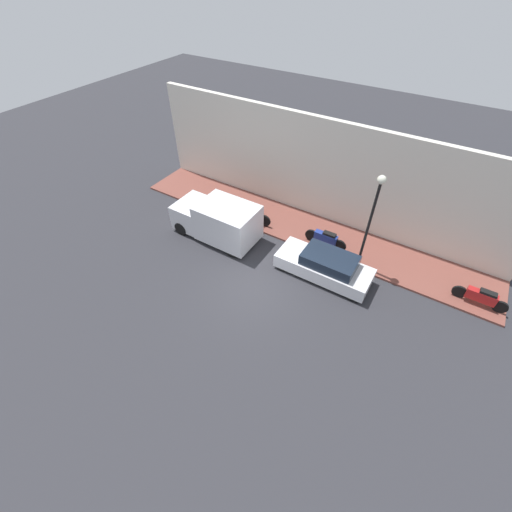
{
  "coord_description": "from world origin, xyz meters",
  "views": [
    {
      "loc": [
        -8.64,
        -5.54,
        11.53
      ],
      "look_at": [
        1.2,
        0.6,
        0.6
      ],
      "focal_mm": 24.0,
      "sensor_mm": 36.0,
      "label": 1
    }
  ],
  "objects_px": {
    "motorcycle_black": "(254,215)",
    "motorcycle_red": "(481,297)",
    "scooter_silver": "(225,201)",
    "motorcycle_blue": "(326,238)",
    "streetlamp": "(373,209)",
    "delivery_van": "(217,220)",
    "parked_car": "(325,266)"
  },
  "relations": [
    {
      "from": "motorcycle_black",
      "to": "scooter_silver",
      "type": "xyz_separation_m",
      "value": [
        0.28,
        2.11,
        -0.02
      ]
    },
    {
      "from": "motorcycle_black",
      "to": "parked_car",
      "type": "bearing_deg",
      "value": -108.82
    },
    {
      "from": "streetlamp",
      "to": "motorcycle_red",
      "type": "bearing_deg",
      "value": -85.66
    },
    {
      "from": "parked_car",
      "to": "motorcycle_red",
      "type": "height_order",
      "value": "parked_car"
    },
    {
      "from": "motorcycle_blue",
      "to": "scooter_silver",
      "type": "xyz_separation_m",
      "value": [
        0.09,
        6.21,
        -0.05
      ]
    },
    {
      "from": "scooter_silver",
      "to": "motorcycle_red",
      "type": "bearing_deg",
      "value": -90.48
    },
    {
      "from": "delivery_van",
      "to": "motorcycle_red",
      "type": "height_order",
      "value": "delivery_van"
    },
    {
      "from": "delivery_van",
      "to": "motorcycle_blue",
      "type": "height_order",
      "value": "delivery_van"
    },
    {
      "from": "motorcycle_red",
      "to": "parked_car",
      "type": "bearing_deg",
      "value": 106.27
    },
    {
      "from": "motorcycle_red",
      "to": "scooter_silver",
      "type": "relative_size",
      "value": 1.03
    },
    {
      "from": "scooter_silver",
      "to": "streetlamp",
      "type": "bearing_deg",
      "value": -93.53
    },
    {
      "from": "parked_car",
      "to": "motorcycle_red",
      "type": "bearing_deg",
      "value": -73.73
    },
    {
      "from": "parked_car",
      "to": "streetlamp",
      "type": "bearing_deg",
      "value": -38.16
    },
    {
      "from": "delivery_van",
      "to": "motorcycle_black",
      "type": "relative_size",
      "value": 2.13
    },
    {
      "from": "parked_car",
      "to": "streetlamp",
      "type": "xyz_separation_m",
      "value": [
        1.43,
        -1.12,
        2.7
      ]
    },
    {
      "from": "motorcycle_red",
      "to": "motorcycle_black",
      "type": "height_order",
      "value": "motorcycle_red"
    },
    {
      "from": "motorcycle_red",
      "to": "streetlamp",
      "type": "distance_m",
      "value": 5.82
    },
    {
      "from": "parked_car",
      "to": "scooter_silver",
      "type": "xyz_separation_m",
      "value": [
        1.93,
        6.96,
        -0.09
      ]
    },
    {
      "from": "delivery_van",
      "to": "streetlamp",
      "type": "xyz_separation_m",
      "value": [
        1.67,
        -6.98,
        2.29
      ]
    },
    {
      "from": "motorcycle_red",
      "to": "motorcycle_blue",
      "type": "bearing_deg",
      "value": 89.84
    },
    {
      "from": "scooter_silver",
      "to": "motorcycle_blue",
      "type": "bearing_deg",
      "value": -90.83
    },
    {
      "from": "scooter_silver",
      "to": "streetlamp",
      "type": "xyz_separation_m",
      "value": [
        -0.5,
        -8.08,
        2.79
      ]
    },
    {
      "from": "motorcycle_black",
      "to": "motorcycle_red",
      "type": "bearing_deg",
      "value": -89.14
    },
    {
      "from": "parked_car",
      "to": "scooter_silver",
      "type": "distance_m",
      "value": 7.22
    },
    {
      "from": "parked_car",
      "to": "motorcycle_blue",
      "type": "xyz_separation_m",
      "value": [
        1.84,
        0.75,
        -0.04
      ]
    },
    {
      "from": "motorcycle_blue",
      "to": "motorcycle_red",
      "type": "xyz_separation_m",
      "value": [
        -0.02,
        -6.99,
        -0.03
      ]
    },
    {
      "from": "scooter_silver",
      "to": "streetlamp",
      "type": "distance_m",
      "value": 8.56
    },
    {
      "from": "motorcycle_blue",
      "to": "streetlamp",
      "type": "distance_m",
      "value": 3.34
    },
    {
      "from": "scooter_silver",
      "to": "streetlamp",
      "type": "relative_size",
      "value": 0.44
    },
    {
      "from": "scooter_silver",
      "to": "parked_car",
      "type": "bearing_deg",
      "value": -105.5
    },
    {
      "from": "motorcycle_black",
      "to": "streetlamp",
      "type": "distance_m",
      "value": 6.59
    },
    {
      "from": "parked_car",
      "to": "delivery_van",
      "type": "distance_m",
      "value": 5.87
    }
  ]
}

